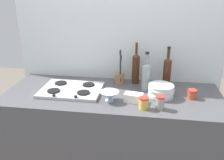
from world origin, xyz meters
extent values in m
cube|color=#4C4C51|center=(0.00, 0.00, 0.45)|extent=(1.80, 0.70, 0.90)
cube|color=silver|center=(0.00, 0.38, 1.17)|extent=(1.90, 0.06, 2.34)
cube|color=#B2B2B7|center=(-0.35, 0.00, 0.91)|extent=(0.51, 0.38, 0.02)
cylinder|color=black|center=(-0.48, -0.08, 0.93)|extent=(0.10, 0.10, 0.01)
cylinder|color=black|center=(-0.22, -0.08, 0.93)|extent=(0.10, 0.10, 0.01)
cylinder|color=black|center=(-0.48, 0.09, 0.93)|extent=(0.10, 0.10, 0.01)
cylinder|color=black|center=(-0.22, 0.09, 0.93)|extent=(0.10, 0.10, 0.01)
cylinder|color=black|center=(-0.44, -0.17, 0.93)|extent=(0.02, 0.02, 0.02)
cylinder|color=black|center=(-0.26, -0.17, 0.93)|extent=(0.02, 0.02, 0.02)
cylinder|color=white|center=(0.40, 0.00, 0.91)|extent=(0.20, 0.20, 0.01)
cylinder|color=white|center=(0.40, -0.01, 0.92)|extent=(0.20, 0.20, 0.01)
cylinder|color=white|center=(0.40, -0.01, 0.93)|extent=(0.20, 0.20, 0.01)
cylinder|color=white|center=(0.40, 0.00, 0.94)|extent=(0.20, 0.20, 0.01)
cylinder|color=white|center=(0.40, 0.00, 0.96)|extent=(0.20, 0.20, 0.01)
cylinder|color=white|center=(0.40, -0.01, 0.97)|extent=(0.20, 0.20, 0.01)
cylinder|color=white|center=(0.40, 0.00, 0.98)|extent=(0.20, 0.20, 0.01)
cylinder|color=white|center=(0.40, 0.00, 0.99)|extent=(0.20, 0.20, 0.01)
cylinder|color=#472314|center=(0.45, 0.22, 1.02)|extent=(0.07, 0.07, 0.24)
cone|color=#472314|center=(0.45, 0.22, 1.15)|extent=(0.07, 0.07, 0.02)
cylinder|color=#472314|center=(0.45, 0.22, 1.20)|extent=(0.03, 0.03, 0.08)
cylinder|color=black|center=(0.45, 0.22, 1.25)|extent=(0.03, 0.03, 0.02)
cylinder|color=gray|center=(0.27, 0.12, 1.01)|extent=(0.08, 0.08, 0.21)
cone|color=gray|center=(0.27, 0.12, 1.13)|extent=(0.08, 0.08, 0.03)
cylinder|color=gray|center=(0.27, 0.12, 1.18)|extent=(0.03, 0.03, 0.08)
cylinder|color=black|center=(0.27, 0.12, 1.22)|extent=(0.03, 0.03, 0.02)
cylinder|color=#472314|center=(0.18, 0.26, 1.03)|extent=(0.07, 0.07, 0.25)
cone|color=#472314|center=(0.18, 0.26, 1.16)|extent=(0.07, 0.07, 0.02)
cylinder|color=#472314|center=(0.18, 0.26, 1.22)|extent=(0.02, 0.02, 0.08)
cylinder|color=#B21E1E|center=(0.18, 0.26, 1.27)|extent=(0.02, 0.02, 0.02)
cylinder|color=silver|center=(0.00, -0.14, 0.91)|extent=(0.07, 0.07, 0.01)
cone|color=silver|center=(0.00, -0.14, 0.94)|extent=(0.15, 0.15, 0.07)
cube|color=white|center=(0.19, -0.13, 0.93)|extent=(0.15, 0.10, 0.07)
cylinder|color=#996B4C|center=(0.03, 0.23, 0.95)|extent=(0.09, 0.09, 0.10)
cylinder|color=#262626|center=(0.04, 0.25, 1.05)|extent=(0.03, 0.04, 0.22)
cylinder|color=#262626|center=(0.04, 0.23, 1.08)|extent=(0.01, 0.05, 0.28)
cylinder|color=#B7B7B2|center=(0.03, 0.22, 1.05)|extent=(0.01, 0.01, 0.23)
cylinder|color=#262626|center=(0.04, 0.21, 1.07)|extent=(0.03, 0.06, 0.27)
cylinder|color=#C64C2D|center=(0.64, 0.00, 0.93)|extent=(0.07, 0.07, 0.06)
cylinder|color=red|center=(0.64, 0.00, 0.97)|extent=(0.07, 0.07, 0.01)
cylinder|color=gold|center=(0.27, -0.23, 0.94)|extent=(0.07, 0.07, 0.08)
cylinder|color=red|center=(0.27, -0.23, 0.98)|extent=(0.07, 0.07, 0.01)
cylinder|color=#9E998C|center=(0.38, -0.22, 0.95)|extent=(0.06, 0.06, 0.09)
cylinder|color=red|center=(0.38, -0.22, 1.00)|extent=(0.06, 0.06, 0.01)
camera|label=1|loc=(0.27, -1.82, 1.74)|focal=38.85mm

